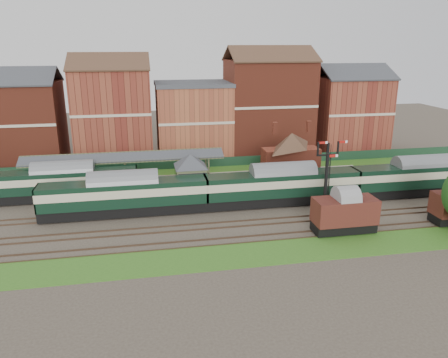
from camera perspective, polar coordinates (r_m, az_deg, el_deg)
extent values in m
plane|color=#473D33|center=(51.75, -0.56, -3.88)|extent=(160.00, 160.00, 0.00)
cube|color=#2D6619|center=(66.72, -2.99, 1.06)|extent=(90.00, 4.50, 0.06)
cube|color=#2D6619|center=(41.01, 2.45, -9.83)|extent=(90.00, 5.00, 0.06)
cube|color=#193823|center=(68.43, -3.23, 2.10)|extent=(90.00, 0.12, 1.50)
cube|color=#2D2D2D|center=(60.17, -6.90, -0.41)|extent=(55.00, 3.40, 1.00)
cube|color=#617251|center=(53.96, -4.31, -1.66)|extent=(3.40, 3.20, 2.40)
cube|color=#454A2E|center=(53.28, -4.36, 0.57)|extent=(3.60, 3.40, 2.00)
pyramid|color=#383A3F|center=(52.79, -4.41, 2.44)|extent=(5.40, 5.40, 1.60)
cube|color=maroon|center=(55.38, 3.94, -1.26)|extent=(3.00, 2.40, 2.20)
cube|color=#4C3323|center=(54.33, 4.15, -0.03)|extent=(3.20, 1.34, 0.79)
cube|color=#4C3323|center=(55.53, 3.81, 0.37)|extent=(3.20, 1.34, 0.79)
cube|color=maroon|center=(62.85, 8.68, 2.43)|extent=(8.00, 3.00, 3.50)
pyramid|color=#4C3323|center=(62.18, 8.80, 4.96)|extent=(8.10, 8.10, 2.20)
cube|color=maroon|center=(61.30, 6.60, 5.35)|extent=(0.60, 0.60, 1.60)
cube|color=maroon|center=(62.95, 10.98, 5.47)|extent=(0.60, 0.60, 1.60)
cube|color=#454A2E|center=(59.74, -23.36, 0.32)|extent=(0.22, 0.22, 3.40)
cube|color=#454A2E|center=(61.28, -2.39, 2.18)|extent=(0.22, 0.22, 3.40)
cube|color=#383A3F|center=(58.09, -12.89, 2.83)|extent=(26.00, 1.99, 0.90)
cube|color=#383A3F|center=(59.93, -12.84, 3.28)|extent=(26.00, 1.99, 0.90)
cube|color=#454A2E|center=(58.92, -12.89, 3.41)|extent=(26.00, 0.20, 0.20)
cube|color=black|center=(51.57, 13.17, 0.28)|extent=(0.25, 0.25, 8.00)
cube|color=black|center=(50.89, 13.37, 3.07)|extent=(2.60, 0.18, 0.18)
cube|color=#B2140F|center=(50.30, 12.81, 4.65)|extent=(1.10, 0.08, 0.25)
cube|color=#B2140F|center=(51.29, 15.28, 4.71)|extent=(1.10, 0.08, 0.25)
cube|color=black|center=(46.88, 13.10, -1.45)|extent=(0.25, 0.25, 8.00)
cube|color=#B2140F|center=(46.07, 14.04, 2.95)|extent=(1.10, 0.08, 0.25)
cube|color=maroon|center=(76.05, -25.60, 6.42)|extent=(14.00, 10.00, 13.00)
cube|color=maroon|center=(73.48, -14.26, 8.05)|extent=(12.00, 10.00, 15.00)
cube|color=#A15433|center=(74.07, -4.02, 7.43)|extent=(12.00, 10.00, 12.00)
cube|color=maroon|center=(76.35, 5.81, 9.20)|extent=(14.00, 10.00, 16.00)
cube|color=maroon|center=(82.05, 15.98, 8.14)|extent=(12.00, 10.00, 13.00)
cube|color=black|center=(50.85, -12.78, -3.85)|extent=(18.56, 2.60, 1.13)
cube|color=black|center=(50.20, -12.92, -1.82)|extent=(18.56, 2.89, 2.68)
cube|color=beige|center=(50.10, -12.95, -1.47)|extent=(18.58, 2.93, 0.93)
cube|color=slate|center=(49.74, -13.04, -0.19)|extent=(18.56, 2.89, 0.62)
cube|color=black|center=(53.29, 7.58, -2.56)|extent=(18.56, 2.60, 1.13)
cube|color=black|center=(52.67, 7.66, -0.61)|extent=(18.56, 2.89, 2.68)
cube|color=beige|center=(52.57, 7.67, -0.28)|extent=(18.58, 2.93, 0.93)
cube|color=slate|center=(52.23, 7.72, 0.95)|extent=(18.56, 2.89, 0.62)
cube|color=black|center=(61.50, 24.25, -1.26)|extent=(18.56, 2.60, 1.13)
cube|color=black|center=(60.97, 24.47, 0.44)|extent=(18.56, 2.89, 2.68)
cube|color=beige|center=(60.89, 24.51, 0.73)|extent=(18.58, 2.93, 0.93)
cube|color=slate|center=(60.59, 24.65, 1.80)|extent=(18.56, 2.89, 0.62)
cube|color=black|center=(57.76, -19.94, -1.92)|extent=(17.66, 2.47, 1.08)
cube|color=black|center=(57.22, -20.13, -0.21)|extent=(17.66, 2.75, 2.55)
cube|color=beige|center=(57.13, -20.16, 0.09)|extent=(17.68, 2.79, 0.88)
cube|color=slate|center=(56.83, -20.27, 1.16)|extent=(17.66, 2.75, 0.59)
cube|color=black|center=(46.93, 15.32, -6.00)|extent=(6.39, 2.35, 0.96)
cube|color=#421315|center=(46.28, 15.50, -4.00)|extent=(6.39, 2.77, 2.56)
cube|color=gray|center=(45.80, 15.64, -2.36)|extent=(6.39, 2.77, 0.47)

